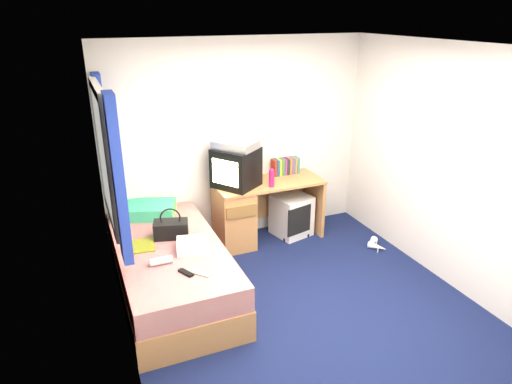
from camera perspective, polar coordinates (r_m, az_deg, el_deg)
name	(u,v)px	position (r m, az deg, el deg)	size (l,w,h in m)	color
ground	(302,306)	(4.57, 5.73, -13.96)	(3.40, 3.40, 0.00)	#0C1438
room_shell	(308,163)	(3.90, 6.52, 3.59)	(3.40, 3.40, 3.40)	white
bed	(171,270)	(4.66, -10.54, -9.51)	(1.01, 2.00, 0.54)	tan
pillow	(146,210)	(5.18, -13.54, -2.18)	(0.61, 0.39, 0.13)	#1CA0B7
desk	(247,211)	(5.49, -1.14, -2.40)	(1.30, 0.55, 0.75)	tan
storage_cube	(291,215)	(5.76, 4.45, -2.90)	(0.41, 0.41, 0.52)	silver
crt_tv	(236,168)	(5.24, -2.53, 3.08)	(0.61, 0.62, 0.45)	black
vcr	(236,145)	(5.16, -2.55, 5.94)	(0.46, 0.33, 0.09)	silver
book_row	(285,166)	(5.69, 3.69, 3.24)	(0.34, 0.13, 0.20)	maroon
picture_frame	(295,167)	(5.76, 4.87, 3.12)	(0.02, 0.12, 0.14)	black
pink_water_bottle	(272,179)	(5.26, 1.96, 1.67)	(0.06, 0.06, 0.20)	#BF1B5A
aerosol_can	(257,176)	(5.39, 0.09, 2.00)	(0.05, 0.05, 0.16)	silver
handbag	(171,229)	(4.64, -10.57, -4.51)	(0.38, 0.27, 0.31)	black
towel	(193,245)	(4.38, -7.87, -6.62)	(0.30, 0.25, 0.10)	white
magazine	(143,246)	(4.56, -13.93, -6.52)	(0.21, 0.28, 0.01)	#D4E419
water_bottle	(161,261)	(4.21, -11.78, -8.41)	(0.07, 0.07, 0.20)	silver
colour_swatch_fan	(199,273)	(4.04, -7.16, -10.00)	(0.22, 0.06, 0.01)	orange
remote_control	(186,273)	(4.05, -8.75, -9.94)	(0.05, 0.16, 0.02)	black
window_assembly	(108,158)	(4.32, -17.99, 4.01)	(0.11, 1.42, 1.40)	silver
white_heels	(374,245)	(5.68, 14.58, -6.42)	(0.23, 0.33, 0.09)	white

